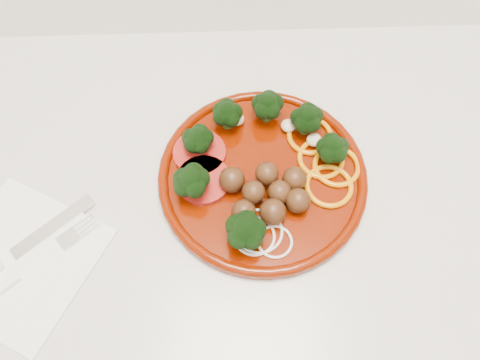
{
  "coord_description": "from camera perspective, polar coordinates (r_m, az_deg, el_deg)",
  "views": [
    {
      "loc": [
        -0.18,
        1.44,
        1.45
      ],
      "look_at": [
        -0.17,
        1.72,
        0.92
      ],
      "focal_mm": 35.0,
      "sensor_mm": 36.0,
      "label": 1
    }
  ],
  "objects": [
    {
      "name": "counter",
      "position": [
        1.05,
        9.58,
        -12.73
      ],
      "size": [
        2.4,
        0.6,
        0.9
      ],
      "color": "silver",
      "rests_on": "ground"
    },
    {
      "name": "fork",
      "position": [
        0.63,
        -26.72,
        -11.38
      ],
      "size": [
        0.15,
        0.13,
        0.01
      ],
      "rotation": [
        0.0,
        0.0,
        0.7
      ],
      "color": "white",
      "rests_on": "napkin"
    },
    {
      "name": "napkin",
      "position": [
        0.64,
        -25.25,
        -8.91
      ],
      "size": [
        0.23,
        0.23,
        0.0
      ],
      "primitive_type": "cube",
      "rotation": [
        0.0,
        0.0,
        1.08
      ],
      "color": "white",
      "rests_on": "counter"
    },
    {
      "name": "plate",
      "position": [
        0.61,
        2.59,
        1.3
      ],
      "size": [
        0.28,
        0.28,
        0.06
      ],
      "rotation": [
        0.0,
        0.0,
        -0.12
      ],
      "color": "#510E00",
      "rests_on": "counter"
    }
  ]
}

